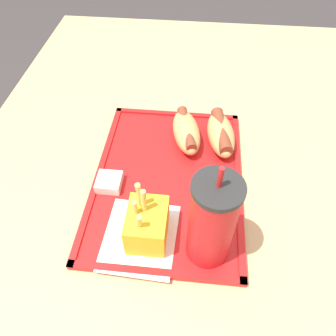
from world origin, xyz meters
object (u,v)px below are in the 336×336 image
at_px(soda_cup, 212,222).
at_px(hot_dog_far, 221,133).
at_px(fries_carton, 147,224).
at_px(hot_dog_near, 188,131).
at_px(sauce_cup_mayo, 109,182).

height_order(soda_cup, hot_dog_far, soda_cup).
bearing_deg(hot_dog_far, fries_carton, -27.01).
distance_m(hot_dog_near, fries_carton, 0.25).
height_order(fries_carton, sauce_cup_mayo, fries_carton).
distance_m(soda_cup, hot_dog_near, 0.27).
bearing_deg(sauce_cup_mayo, soda_cup, 58.54).
relative_size(hot_dog_far, hot_dog_near, 0.99).
relative_size(soda_cup, hot_dog_far, 1.47).
xyz_separation_m(fries_carton, sauce_cup_mayo, (-0.10, -0.09, -0.02)).
relative_size(hot_dog_far, sauce_cup_mayo, 2.99).
bearing_deg(fries_carton, hot_dog_far, 152.99).
xyz_separation_m(hot_dog_far, sauce_cup_mayo, (0.14, -0.21, -0.02)).
bearing_deg(hot_dog_near, soda_cup, 10.72).
distance_m(hot_dog_far, hot_dog_near, 0.07).
bearing_deg(soda_cup, hot_dog_near, -169.28).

